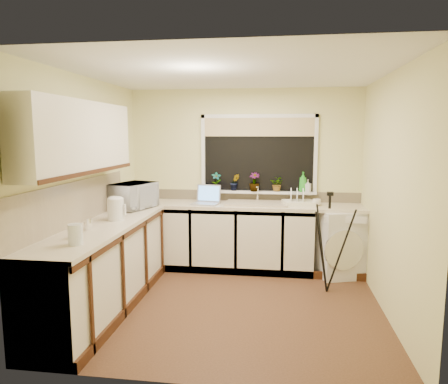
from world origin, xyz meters
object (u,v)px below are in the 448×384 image
soap_bottle_green (303,182)px  cup_back (317,202)px  steel_jar (88,224)px  plant_d (277,184)px  cup_left (77,233)px  plant_c (254,182)px  plant_a (216,181)px  laptop (207,199)px  soap_bottle_clear (308,186)px  kettle (116,210)px  glass_jug (75,234)px  microwave (133,196)px  washing_machine (340,242)px  tripod (328,243)px  dish_rack (298,203)px  plant_b (235,182)px

soap_bottle_green → cup_back: 0.37m
steel_jar → plant_d: (1.82, 1.92, 0.20)m
cup_left → soap_bottle_green: bearing=46.8°
steel_jar → plant_c: bearing=51.5°
plant_a → plant_c: 0.53m
laptop → plant_a: size_ratio=1.51×
laptop → soap_bottle_clear: (1.35, 0.26, 0.17)m
kettle → glass_jug: bearing=-86.7°
cup_back → cup_left: 3.05m
steel_jar → glass_jug: bearing=-74.5°
soap_bottle_clear → cup_left: (-2.17, -2.24, -0.19)m
laptop → microwave: (-0.86, -0.47, 0.09)m
steel_jar → washing_machine: bearing=31.9°
tripod → plant_d: 1.23m
tripod → plant_c: plant_c is taller
laptop → dish_rack: 1.22m
microwave → cup_left: bearing=-161.8°
laptop → plant_c: plant_c is taller
plant_b → soap_bottle_green: soap_bottle_green is taller
plant_d → steel_jar: bearing=-133.5°
microwave → cup_back: (2.31, 0.51, -0.12)m
dish_rack → laptop: bearing=171.6°
laptop → plant_b: plant_b is taller
dish_rack → plant_c: 0.67m
tripod → plant_a: plant_a is taller
soap_bottle_clear → cup_back: soap_bottle_clear is taller
laptop → kettle: laptop is taller
plant_d → cup_left: plant_d is taller
dish_rack → cup_back: (0.24, -0.01, 0.02)m
plant_d → plant_a: bearing=179.7°
glass_jug → steel_jar: bearing=105.5°
tripod → cup_back: 0.78m
steel_jar → soap_bottle_green: bearing=41.6°
tripod → cup_back: tripod is taller
microwave → cup_back: 2.37m
washing_machine → microwave: 2.75m
cup_back → cup_left: size_ratio=1.15×
plant_d → glass_jug: bearing=-124.2°
plant_c → cup_left: 2.66m
kettle → steel_jar: size_ratio=2.07×
soap_bottle_green → cup_left: size_ratio=2.75×
kettle → tripod: (2.34, 0.54, -0.43)m
laptop → soap_bottle_clear: soap_bottle_clear is taller
plant_a → plant_d: (0.85, -0.00, -0.02)m
washing_machine → cup_left: (-2.60, -1.98, 0.51)m
plant_d → soap_bottle_clear: (0.41, -0.01, -0.02)m
plant_d → plant_b: bearing=179.4°
cup_left → soap_bottle_clear: bearing=45.8°
microwave → washing_machine: bearing=-62.8°
plant_c → plant_a: bearing=176.8°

